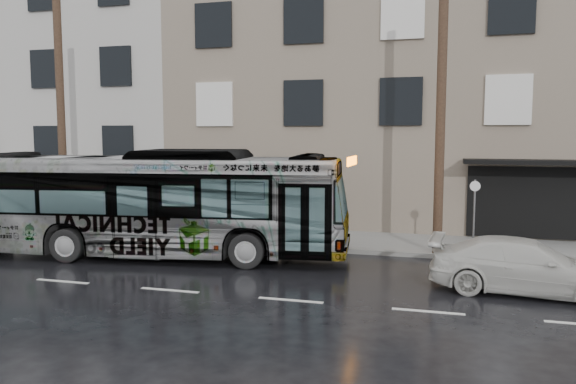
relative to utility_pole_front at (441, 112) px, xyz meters
name	(u,v)px	position (x,y,z in m)	size (l,w,h in m)	color
ground	(209,268)	(-6.50, -3.30, -4.65)	(120.00, 120.00, 0.00)	black
sidewalk	(261,237)	(-6.50, 1.60, -4.58)	(90.00, 3.60, 0.15)	gray
building_taupe	(411,102)	(-1.50, 9.40, 0.85)	(20.00, 12.00, 11.00)	#7A6E5E
building_grey	(30,68)	(-24.50, 10.90, 3.35)	(26.00, 15.00, 16.00)	#AFACA5
utility_pole_front	(441,112)	(0.00, 0.00, 0.00)	(0.30, 0.30, 9.00)	#4C3626
utility_pole_rear	(61,116)	(-14.00, 0.00, 0.00)	(0.30, 0.30, 9.00)	#4C3626
sign_post	(474,218)	(1.10, 0.00, -3.30)	(0.06, 0.06, 2.40)	slate
bus	(156,203)	(-8.83, -2.22, -2.91)	(2.92, 12.46, 3.47)	#B2B2B2
white_sedan	(525,266)	(2.19, -3.56, -3.97)	(1.90, 4.67, 1.35)	beige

